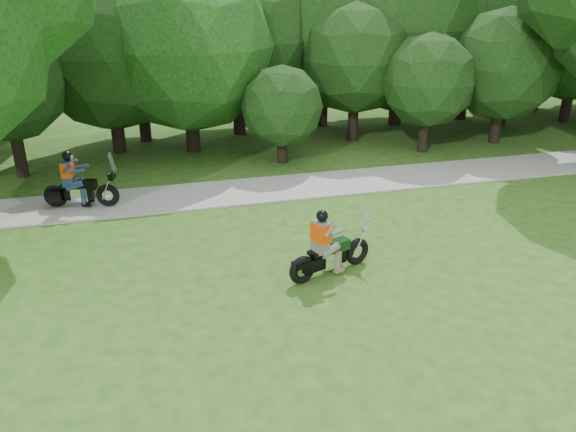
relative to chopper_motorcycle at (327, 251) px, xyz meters
name	(u,v)px	position (x,y,z in m)	size (l,w,h in m)	color
ground	(480,322)	(2.17, -2.50, -0.56)	(100.00, 100.00, 0.00)	#295317
walkway	(335,183)	(2.17, 5.50, -0.53)	(60.00, 2.20, 0.06)	#959591
tree_line	(309,41)	(3.30, 12.17, 3.11)	(39.96, 11.83, 7.80)	black
chopper_motorcycle	(327,251)	(0.00, 0.00, 0.00)	(2.09, 1.06, 1.53)	black
touring_motorcycle	(76,187)	(-5.43, 5.44, 0.07)	(2.06, 0.95, 1.59)	black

